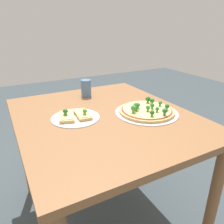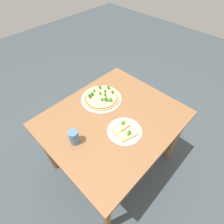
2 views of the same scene
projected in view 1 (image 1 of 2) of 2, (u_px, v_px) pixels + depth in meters
ground_plane at (106, 215)px, 1.54m from camera, size 8.00×8.00×0.00m
dining_table at (104, 131)px, 1.29m from camera, size 1.10×0.95×0.77m
pizza_tray_whole at (147, 110)px, 1.27m from camera, size 0.37×0.37×0.07m
pizza_tray_slice at (75, 116)px, 1.20m from camera, size 0.27×0.27×0.06m
drinking_cup at (86, 88)px, 1.53m from camera, size 0.07×0.07×0.12m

